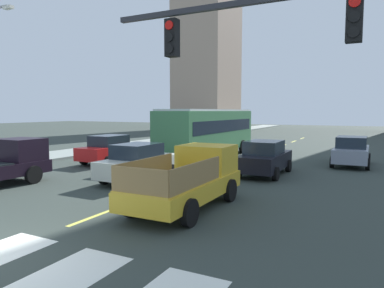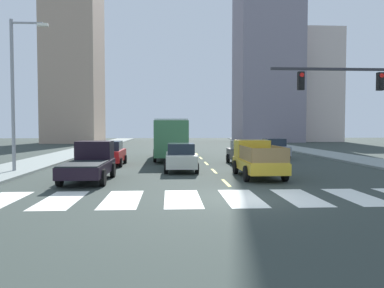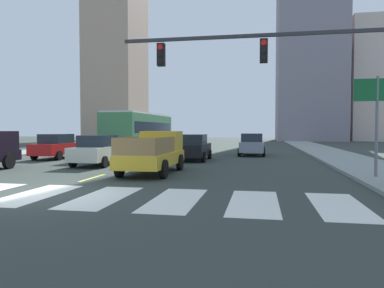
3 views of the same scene
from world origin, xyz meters
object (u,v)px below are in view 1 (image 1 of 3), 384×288
(sedan_near_left, at_px, (110,149))
(sedan_near_right, at_px, (265,158))
(sedan_mid, at_px, (351,151))
(sedan_far, at_px, (139,162))
(pickup_stakebed, at_px, (191,178))
(city_bus, at_px, (209,129))

(sedan_near_left, relative_size, sedan_near_right, 1.00)
(sedan_near_left, xyz_separation_m, sedan_mid, (13.32, 5.57, 0.00))
(sedan_near_left, height_order, sedan_far, same)
(pickup_stakebed, height_order, sedan_mid, pickup_stakebed)
(pickup_stakebed, relative_size, city_bus, 0.48)
(city_bus, bearing_deg, sedan_mid, 2.27)
(sedan_mid, xyz_separation_m, sedan_far, (-8.41, -9.42, 0.00))
(city_bus, height_order, sedan_mid, city_bus)
(city_bus, distance_m, sedan_near_right, 7.24)
(city_bus, bearing_deg, pickup_stakebed, -68.51)
(sedan_mid, relative_size, sedan_far, 1.00)
(sedan_mid, bearing_deg, pickup_stakebed, -108.17)
(sedan_near_right, bearing_deg, sedan_near_left, -178.28)
(sedan_near_left, height_order, sedan_near_right, same)
(city_bus, distance_m, sedan_far, 9.12)
(pickup_stakebed, relative_size, sedan_far, 1.18)
(pickup_stakebed, bearing_deg, sedan_far, 144.35)
(pickup_stakebed, height_order, sedan_far, pickup_stakebed)
(sedan_mid, height_order, sedan_far, same)
(sedan_near_left, bearing_deg, city_bus, 48.38)
(pickup_stakebed, bearing_deg, sedan_near_right, 83.04)
(sedan_far, bearing_deg, sedan_mid, 46.18)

